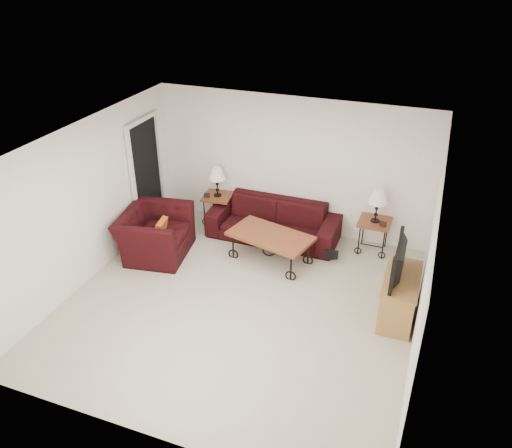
{
  "coord_description": "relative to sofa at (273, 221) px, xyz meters",
  "views": [
    {
      "loc": [
        2.36,
        -5.61,
        4.75
      ],
      "look_at": [
        0.0,
        0.7,
        1.0
      ],
      "focal_mm": 35.77,
      "sensor_mm": 36.0,
      "label": 1
    }
  ],
  "objects": [
    {
      "name": "ground",
      "position": [
        0.16,
        -2.02,
        -0.34
      ],
      "size": [
        5.0,
        5.0,
        0.0
      ],
      "primitive_type": "plane",
      "color": "beige",
      "rests_on": "ground"
    },
    {
      "name": "lamp_right",
      "position": [
        1.76,
        0.18,
        0.54
      ],
      "size": [
        0.34,
        0.34,
        0.59
      ],
      "primitive_type": null,
      "rotation": [
        0.0,
        0.0,
        -0.01
      ],
      "color": "black",
      "rests_on": "side_table_right"
    },
    {
      "name": "sofa",
      "position": [
        0.0,
        0.0,
        0.0
      ],
      "size": [
        2.33,
        0.91,
        0.68
      ],
      "primitive_type": "imported",
      "color": "black",
      "rests_on": "ground"
    },
    {
      "name": "television",
      "position": [
        2.37,
        -1.46,
        0.58
      ],
      "size": [
        0.13,
        0.97,
        0.56
      ],
      "primitive_type": "imported",
      "rotation": [
        0.0,
        0.0,
        -1.57
      ],
      "color": "black",
      "rests_on": "tv_stand"
    },
    {
      "name": "wall_right",
      "position": [
        2.66,
        -2.02,
        0.91
      ],
      "size": [
        0.02,
        5.0,
        2.5
      ],
      "primitive_type": "cube",
      "color": "white",
      "rests_on": "ground"
    },
    {
      "name": "wall_left",
      "position": [
        -2.34,
        -2.02,
        0.91
      ],
      "size": [
        0.02,
        5.0,
        2.5
      ],
      "primitive_type": "cube",
      "color": "white",
      "rests_on": "ground"
    },
    {
      "name": "wall_back",
      "position": [
        0.16,
        0.48,
        0.91
      ],
      "size": [
        5.0,
        0.02,
        2.5
      ],
      "primitive_type": "cube",
      "color": "white",
      "rests_on": "ground"
    },
    {
      "name": "coffee_table",
      "position": [
        0.2,
        -0.75,
        -0.09
      ],
      "size": [
        1.5,
        1.04,
        0.51
      ],
      "primitive_type": "cube",
      "rotation": [
        0.0,
        0.0,
        -0.25
      ],
      "color": "brown",
      "rests_on": "ground"
    },
    {
      "name": "photo_frame_right",
      "position": [
        1.91,
        0.03,
        0.29
      ],
      "size": [
        0.12,
        0.04,
        0.1
      ],
      "primitive_type": "cube",
      "rotation": [
        0.0,
        0.0,
        -0.22
      ],
      "color": "black",
      "rests_on": "side_table_right"
    },
    {
      "name": "backpack",
      "position": [
        1.18,
        -0.35,
        -0.12
      ],
      "size": [
        0.39,
        0.32,
        0.45
      ],
      "primitive_type": "ellipsoid",
      "rotation": [
        0.0,
        0.0,
        0.17
      ],
      "color": "black",
      "rests_on": "ground"
    },
    {
      "name": "side_table_right",
      "position": [
        1.76,
        0.18,
        -0.05
      ],
      "size": [
        0.55,
        0.55,
        0.59
      ],
      "primitive_type": "cube",
      "rotation": [
        0.0,
        0.0,
        -0.01
      ],
      "color": "brown",
      "rests_on": "ground"
    },
    {
      "name": "ceiling",
      "position": [
        0.16,
        -2.02,
        2.16
      ],
      "size": [
        5.0,
        5.0,
        0.0
      ],
      "primitive_type": "plane",
      "color": "white",
      "rests_on": "wall_back"
    },
    {
      "name": "doorway",
      "position": [
        -2.31,
        -0.37,
        0.68
      ],
      "size": [
        0.08,
        0.94,
        2.04
      ],
      "primitive_type": "cube",
      "color": "black",
      "rests_on": "ground"
    },
    {
      "name": "side_table_left",
      "position": [
        -1.17,
        0.18,
        -0.06
      ],
      "size": [
        0.58,
        0.58,
        0.57
      ],
      "primitive_type": "cube",
      "rotation": [
        0.0,
        0.0,
        0.11
      ],
      "color": "brown",
      "rests_on": "ground"
    },
    {
      "name": "photo_frame_left",
      "position": [
        -1.32,
        0.03,
        0.28
      ],
      "size": [
        0.11,
        0.05,
        0.1
      ],
      "primitive_type": "cube",
      "rotation": [
        0.0,
        0.0,
        0.29
      ],
      "color": "black",
      "rests_on": "side_table_left"
    },
    {
      "name": "tv_stand",
      "position": [
        2.39,
        -1.46,
        -0.02
      ],
      "size": [
        0.45,
        1.08,
        0.65
      ],
      "primitive_type": "cube",
      "color": "#A1763C",
      "rests_on": "ground"
    },
    {
      "name": "throw_pillow",
      "position": [
        -1.57,
        -1.26,
        0.18
      ],
      "size": [
        0.15,
        0.37,
        0.36
      ],
      "primitive_type": "cube",
      "rotation": [
        0.0,
        0.0,
        1.73
      ],
      "color": "#D14C1A",
      "rests_on": "armchair"
    },
    {
      "name": "wall_front",
      "position": [
        0.16,
        -4.52,
        0.91
      ],
      "size": [
        5.0,
        0.02,
        2.5
      ],
      "primitive_type": "cube",
      "color": "white",
      "rests_on": "ground"
    },
    {
      "name": "armchair",
      "position": [
        -1.72,
        -1.21,
        0.05
      ],
      "size": [
        1.24,
        1.36,
        0.79
      ],
      "primitive_type": "imported",
      "rotation": [
        0.0,
        0.0,
        1.73
      ],
      "color": "black",
      "rests_on": "ground"
    },
    {
      "name": "lamp_left",
      "position": [
        -1.17,
        0.18,
        0.51
      ],
      "size": [
        0.36,
        0.36,
        0.57
      ],
      "primitive_type": null,
      "rotation": [
        0.0,
        0.0,
        0.11
      ],
      "color": "black",
      "rests_on": "side_table_left"
    }
  ]
}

